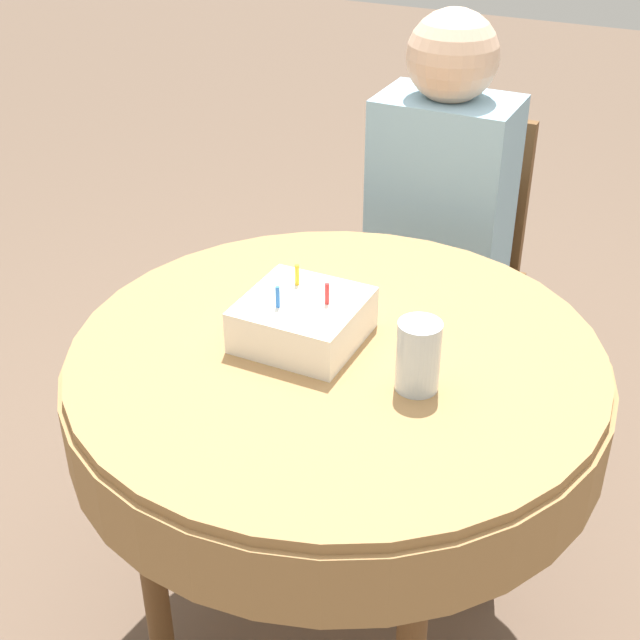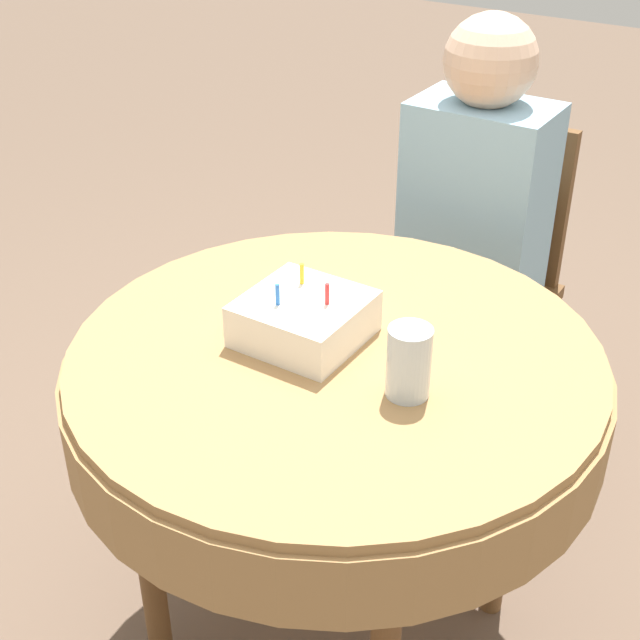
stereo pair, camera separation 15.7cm
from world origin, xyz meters
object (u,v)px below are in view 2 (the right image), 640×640
(drinking_glass, at_px, (409,362))
(birthday_cake, at_px, (305,318))
(chair, at_px, (478,279))
(person, at_px, (472,211))

(drinking_glass, bearing_deg, birthday_cake, 167.31)
(chair, height_order, birthday_cake, chair)
(chair, distance_m, person, 0.25)
(chair, relative_size, birthday_cake, 4.36)
(birthday_cake, height_order, drinking_glass, drinking_glass)
(birthday_cake, bearing_deg, person, 90.25)
(birthday_cake, xyz_separation_m, drinking_glass, (0.24, -0.05, 0.02))
(drinking_glass, bearing_deg, chair, 105.25)
(person, height_order, drinking_glass, person)
(chair, distance_m, birthday_cake, 0.88)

